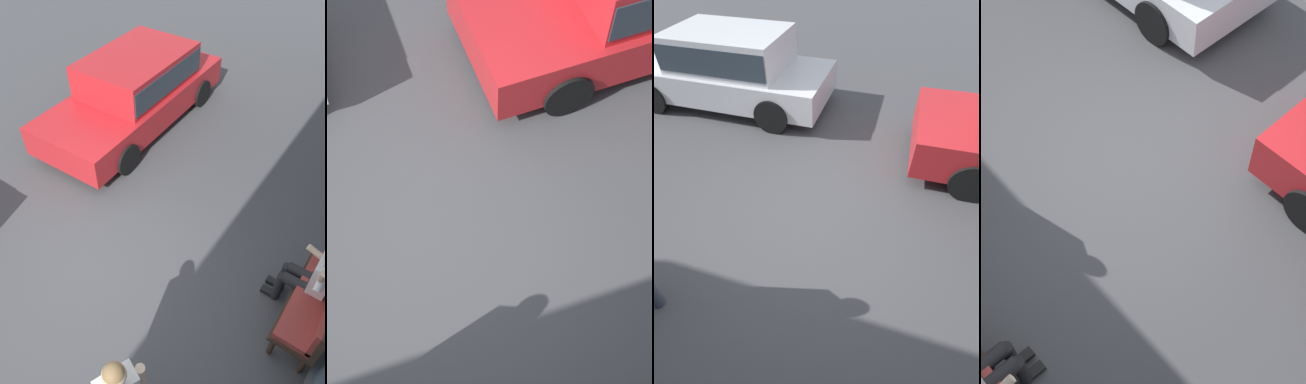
{
  "view_description": "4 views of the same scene",
  "coord_description": "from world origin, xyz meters",
  "views": [
    {
      "loc": [
        1.97,
        2.6,
        4.76
      ],
      "look_at": [
        -0.89,
        0.58,
        1.21
      ],
      "focal_mm": 35.0,
      "sensor_mm": 36.0,
      "label": 1
    },
    {
      "loc": [
        0.19,
        2.6,
        5.61
      ],
      "look_at": [
        -0.61,
        0.25,
        0.92
      ],
      "focal_mm": 55.0,
      "sensor_mm": 36.0,
      "label": 2
    },
    {
      "loc": [
        -0.81,
        2.6,
        3.12
      ],
      "look_at": [
        -0.2,
        0.67,
        1.13
      ],
      "focal_mm": 28.0,
      "sensor_mm": 36.0,
      "label": 3
    },
    {
      "loc": [
        -3.23,
        2.6,
        5.69
      ],
      "look_at": [
        -0.92,
        0.54,
        1.04
      ],
      "focal_mm": 55.0,
      "sensor_mm": 36.0,
      "label": 4
    }
  ],
  "objects": [
    {
      "name": "ground_plane",
      "position": [
        0.0,
        0.0,
        0.0
      ],
      "size": [
        60.0,
        60.0,
        0.0
      ],
      "primitive_type": "plane",
      "color": "#424244"
    },
    {
      "name": "bench",
      "position": [
        -1.0,
        2.9,
        0.59
      ],
      "size": [
        1.51,
        0.55,
        1.02
      ],
      "color": "#332319",
      "rests_on": "ground_plane"
    },
    {
      "name": "parked_car_near",
      "position": [
        -3.37,
        -1.86,
        0.8
      ],
      "size": [
        4.5,
        1.96,
        1.47
      ],
      "color": "red",
      "rests_on": "ground_plane"
    },
    {
      "name": "person_on_phone",
      "position": [
        -1.18,
        2.67,
        0.72
      ],
      "size": [
        0.73,
        0.74,
        1.36
      ],
      "color": "black",
      "rests_on": "ground_plane"
    }
  ]
}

